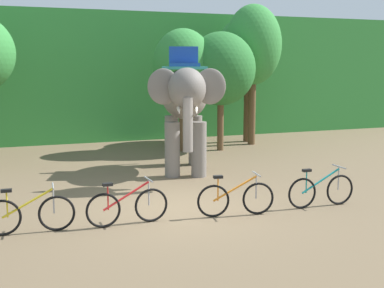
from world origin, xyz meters
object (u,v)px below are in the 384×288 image
Objects in this scene: tree_left at (221,69)px; tree_center_right at (253,46)px; tree_center at (183,66)px; tree_far_right at (248,47)px; bike_yellow at (30,214)px; bike_red at (127,206)px; elephant at (185,100)px; bike_teal at (321,190)px; bike_orange at (236,198)px.

tree_left is 0.79× the size of tree_center_right.
tree_far_right is (3.34, 1.35, 0.76)m from tree_center.
tree_center reaches higher than bike_yellow.
tree_left reaches higher than bike_red.
elephant is at bearing 57.37° from bike_red.
bike_yellow is 6.35m from bike_teal.
bike_orange is 0.99× the size of bike_teal.
tree_center_right is at bearing -102.61° from tree_far_right.
bike_teal is (-2.92, -9.62, -3.55)m from tree_far_right.
tree_center is at bearing 63.31° from bike_red.
tree_center_right is 11.81m from bike_red.
bike_teal is at bearing -0.78° from bike_orange.
tree_center is at bearing 78.21° from bike_orange.
elephant is (-4.42, -4.27, -1.77)m from tree_center_right.
tree_far_right is 3.05× the size of bike_yellow.
bike_teal is at bearing -96.97° from tree_left.
bike_yellow and bike_orange have the same top height.
bike_yellow is at bearing 176.67° from bike_teal.
tree_left is (1.39, -0.30, -0.11)m from tree_center.
tree_center_right is 0.77m from tree_far_right.
tree_center is at bearing 53.13° from bike_yellow.
bike_orange is (2.32, -0.21, 0.00)m from bike_red.
bike_red is at bearing -122.63° from elephant.
bike_yellow is at bearing -126.87° from tree_center.
tree_center is 0.81× the size of tree_center_right.
elephant reaches higher than bike_orange.
bike_orange is (-0.48, -4.57, -1.82)m from elephant.
tree_center is 3.33m from tree_center_right.
bike_yellow is at bearing -136.95° from tree_center_right.
bike_yellow is 1.00× the size of bike_teal.
bike_red is 1.01× the size of bike_orange.
tree_left reaches higher than bike_orange.
tree_left is 2.60× the size of bike_yellow.
tree_center is 2.68× the size of bike_orange.
elephant is 6.57m from bike_yellow.
bike_teal is at bearing -70.14° from elephant.
tree_far_right is at bearing 73.10° from bike_teal.
tree_center_right is 1.32× the size of elephant.
tree_center is 1.43m from tree_left.
tree_far_right is 3.04× the size of bike_teal.
tree_center is at bearing -169.32° from tree_center_right.
tree_center_right is 3.27× the size of bike_teal.
tree_left is at bearing -139.80° from tree_far_right.
tree_center reaches higher than bike_teal.
tree_far_right is at bearing 40.20° from tree_left.
tree_center_right is 3.30× the size of bike_orange.
tree_center reaches higher than bike_red.
elephant reaches higher than bike_teal.
bike_orange is at bearing -95.95° from elephant.
tree_left is at bearing -153.33° from tree_center_right.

